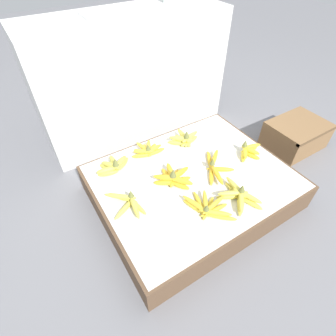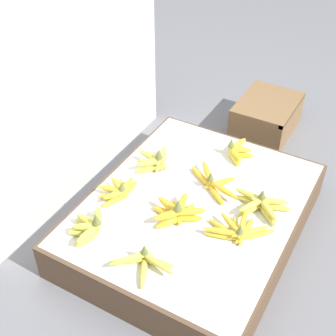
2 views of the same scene
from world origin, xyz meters
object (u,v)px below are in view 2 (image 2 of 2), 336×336
(wooden_crate, at_px, (267,116))
(banana_bunch_middle_right, at_px, (237,151))
(banana_bunch_back_left, at_px, (90,226))
(banana_bunch_back_midright, at_px, (155,161))
(banana_bunch_front_midleft, at_px, (237,230))
(banana_bunch_back_midleft, at_px, (119,191))
(banana_bunch_middle_midleft, at_px, (177,212))
(foam_tray_white, at_px, (4,22))
(banana_bunch_middle_left, at_px, (143,262))
(banana_bunch_front_midright, at_px, (261,204))
(banana_bunch_middle_midright, at_px, (213,182))

(wooden_crate, distance_m, banana_bunch_middle_right, 0.55)
(banana_bunch_middle_right, height_order, banana_bunch_back_left, banana_bunch_back_left)
(banana_bunch_middle_right, bearing_deg, banana_bunch_back_midright, 131.09)
(banana_bunch_front_midleft, xyz_separation_m, banana_bunch_back_midright, (0.21, 0.50, 0.01))
(banana_bunch_back_midleft, bearing_deg, banana_bunch_middle_midleft, -89.10)
(banana_bunch_front_midleft, xyz_separation_m, foam_tray_white, (0.02, 1.08, 0.62))
(banana_bunch_back_left, bearing_deg, banana_bunch_middle_right, -22.58)
(banana_bunch_middle_left, relative_size, banana_bunch_middle_midleft, 1.14)
(banana_bunch_middle_right, bearing_deg, foam_tray_white, 117.01)
(banana_bunch_middle_right, xyz_separation_m, banana_bunch_back_left, (-0.74, 0.31, 0.00))
(foam_tray_white, bearing_deg, banana_bunch_back_midleft, -96.58)
(banana_bunch_middle_midleft, bearing_deg, foam_tray_white, 85.96)
(banana_bunch_front_midleft, height_order, banana_bunch_back_midright, banana_bunch_back_midright)
(banana_bunch_middle_midleft, xyz_separation_m, banana_bunch_middle_right, (0.50, -0.05, -0.00))
(banana_bunch_front_midright, xyz_separation_m, banana_bunch_middle_midleft, (-0.22, 0.28, 0.00))
(banana_bunch_front_midleft, height_order, banana_bunch_middle_right, banana_bunch_middle_right)
(wooden_crate, xyz_separation_m, banana_bunch_middle_midleft, (-1.04, 0.02, 0.12))
(foam_tray_white, bearing_deg, banana_bunch_middle_left, -111.87)
(banana_bunch_back_midleft, distance_m, foam_tray_white, 0.82)
(banana_bunch_front_midright, height_order, banana_bunch_back_midright, banana_bunch_back_midright)
(wooden_crate, xyz_separation_m, banana_bunch_middle_right, (-0.53, -0.03, 0.11))
(banana_bunch_middle_midleft, relative_size, banana_bunch_middle_midright, 0.76)
(banana_bunch_front_midright, bearing_deg, foam_tray_white, 98.09)
(banana_bunch_back_left, xyz_separation_m, foam_tray_white, (0.30, 0.57, 0.61))
(banana_bunch_front_midleft, height_order, banana_bunch_front_midright, banana_bunch_front_midright)
(banana_bunch_middle_right, relative_size, foam_tray_white, 0.68)
(wooden_crate, bearing_deg, banana_bunch_front_midleft, -166.83)
(wooden_crate, xyz_separation_m, foam_tray_white, (-0.98, 0.84, 0.73))
(banana_bunch_back_left, height_order, banana_bunch_back_midright, same)
(banana_bunch_middle_midleft, relative_size, banana_bunch_middle_right, 1.15)
(banana_bunch_back_midleft, bearing_deg, banana_bunch_back_midright, -7.71)
(wooden_crate, distance_m, banana_bunch_back_left, 1.31)
(banana_bunch_middle_midright, bearing_deg, banana_bunch_middle_midleft, 169.71)
(banana_bunch_middle_left, relative_size, foam_tray_white, 0.90)
(banana_bunch_middle_midright, distance_m, banana_bunch_back_left, 0.57)
(banana_bunch_front_midright, distance_m, banana_bunch_back_midleft, 0.60)
(banana_bunch_middle_midright, height_order, banana_bunch_back_midleft, same)
(banana_bunch_front_midleft, distance_m, banana_bunch_back_left, 0.58)
(banana_bunch_front_midleft, bearing_deg, banana_bunch_back_midright, 67.20)
(banana_bunch_middle_midright, distance_m, foam_tray_white, 1.08)
(banana_bunch_back_left, bearing_deg, banana_bunch_middle_midleft, -47.55)
(banana_bunch_front_midright, height_order, banana_bunch_middle_right, banana_bunch_front_midright)
(banana_bunch_middle_midleft, height_order, banana_bunch_back_left, same)
(banana_bunch_middle_midleft, xyz_separation_m, foam_tray_white, (0.06, 0.83, 0.61))
(banana_bunch_front_midleft, relative_size, banana_bunch_middle_midleft, 1.20)
(wooden_crate, height_order, banana_bunch_back_left, banana_bunch_back_left)
(banana_bunch_front_midleft, bearing_deg, wooden_crate, 13.17)
(banana_bunch_middle_left, height_order, banana_bunch_middle_right, banana_bunch_middle_right)
(wooden_crate, bearing_deg, banana_bunch_middle_midleft, 179.17)
(banana_bunch_back_midright, relative_size, foam_tray_white, 0.76)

